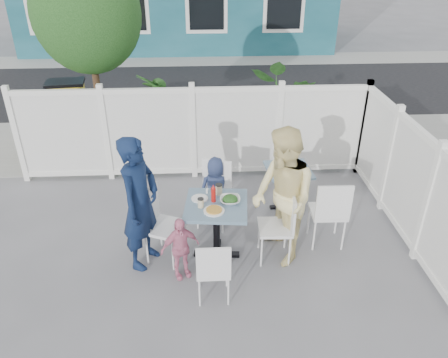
{
  "coord_description": "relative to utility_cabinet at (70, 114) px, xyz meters",
  "views": [
    {
      "loc": [
        0.25,
        -4.39,
        3.72
      ],
      "look_at": [
        0.52,
        0.58,
        0.94
      ],
      "focal_mm": 35.0,
      "sensor_mm": 36.0,
      "label": 1
    }
  ],
  "objects": [
    {
      "name": "ground",
      "position": [
        2.37,
        -4.0,
        -0.61
      ],
      "size": [
        80.0,
        80.0,
        0.0
      ],
      "primitive_type": "plane",
      "color": "slate"
    },
    {
      "name": "near_sidewalk",
      "position": [
        2.37,
        -0.2,
        -0.6
      ],
      "size": [
        24.0,
        2.6,
        0.01
      ],
      "primitive_type": "cube",
      "color": "gray",
      "rests_on": "ground"
    },
    {
      "name": "street",
      "position": [
        2.37,
        3.5,
        -0.6
      ],
      "size": [
        24.0,
        5.0,
        0.01
      ],
      "primitive_type": "cube",
      "color": "black",
      "rests_on": "ground"
    },
    {
      "name": "far_sidewalk",
      "position": [
        2.37,
        6.6,
        -0.6
      ],
      "size": [
        24.0,
        1.6,
        0.01
      ],
      "primitive_type": "cube",
      "color": "gray",
      "rests_on": "ground"
    },
    {
      "name": "fence_back",
      "position": [
        2.47,
        -1.6,
        0.18
      ],
      "size": [
        5.86,
        0.08,
        1.6
      ],
      "color": "white",
      "rests_on": "ground"
    },
    {
      "name": "fence_right",
      "position": [
        5.37,
        -3.4,
        0.18
      ],
      "size": [
        0.08,
        3.66,
        1.6
      ],
      "rotation": [
        0.0,
        0.0,
        1.57
      ],
      "color": "white",
      "rests_on": "ground"
    },
    {
      "name": "tree",
      "position": [
        0.77,
        -0.7,
        1.99
      ],
      "size": [
        1.8,
        1.62,
        3.59
      ],
      "color": "#382316",
      "rests_on": "ground"
    },
    {
      "name": "utility_cabinet",
      "position": [
        0.0,
        0.0,
        0.0
      ],
      "size": [
        0.71,
        0.55,
        1.21
      ],
      "primitive_type": "cube",
      "rotation": [
        0.0,
        0.0,
        0.14
      ],
      "color": "gold",
      "rests_on": "ground"
    },
    {
      "name": "potted_shrub_a",
      "position": [
        1.88,
        -0.9,
        0.21
      ],
      "size": [
        1.29,
        1.29,
        1.64
      ],
      "primitive_type": "imported",
      "rotation": [
        0.0,
        0.0,
        2.27
      ],
      "color": "#163813",
      "rests_on": "ground"
    },
    {
      "name": "potted_shrub_b",
      "position": [
        4.32,
        -1.0,
        0.24
      ],
      "size": [
        1.99,
        1.94,
        1.69
      ],
      "primitive_type": "imported",
      "rotation": [
        0.0,
        0.0,
        3.74
      ],
      "color": "#163813",
      "rests_on": "ground"
    },
    {
      "name": "main_table",
      "position": [
        2.77,
        -3.82,
        0.02
      ],
      "size": [
        0.84,
        0.84,
        0.81
      ],
      "rotation": [
        0.0,
        0.0,
        -0.1
      ],
      "color": "#395B76",
      "rests_on": "ground"
    },
    {
      "name": "spare_table",
      "position": [
        3.9,
        -2.71,
        -0.08
      ],
      "size": [
        0.69,
        0.69,
        0.68
      ],
      "rotation": [
        0.0,
        0.0,
        0.08
      ],
      "color": "#395B76",
      "rests_on": "ground"
    },
    {
      "name": "chair_left",
      "position": [
        2.04,
        -3.79,
        -0.03
      ],
      "size": [
        0.57,
        0.58,
        0.99
      ],
      "rotation": [
        0.0,
        0.0,
        -1.97
      ],
      "color": "white",
      "rests_on": "ground"
    },
    {
      "name": "chair_right",
      "position": [
        3.6,
        -3.89,
        -0.05
      ],
      "size": [
        0.44,
        0.45,
        0.96
      ],
      "rotation": [
        0.0,
        0.0,
        1.53
      ],
      "color": "white",
      "rests_on": "ground"
    },
    {
      "name": "chair_back",
      "position": [
        2.78,
        -3.01,
        -0.05
      ],
      "size": [
        0.54,
        0.53,
        0.95
      ],
      "rotation": [
        0.0,
        0.0,
        2.82
      ],
      "color": "white",
      "rests_on": "ground"
    },
    {
      "name": "chair_near",
      "position": [
        2.7,
        -4.64,
        -0.12
      ],
      "size": [
        0.38,
        0.37,
        0.84
      ],
      "rotation": [
        0.0,
        0.0,
        0.0
      ],
      "color": "white",
      "rests_on": "ground"
    },
    {
      "name": "chair_spare",
      "position": [
        4.27,
        -3.68,
        -0.02
      ],
      "size": [
        0.47,
        0.45,
        1.01
      ],
      "rotation": [
        0.0,
        0.0,
        -0.03
      ],
      "color": "white",
      "rests_on": "ground"
    },
    {
      "name": "man",
      "position": [
        1.84,
        -3.87,
        0.27
      ],
      "size": [
        0.64,
        0.75,
        1.75
      ],
      "primitive_type": "imported",
      "rotation": [
        0.0,
        0.0,
        1.16
      ],
      "color": "#0F1D3E",
      "rests_on": "ground"
    },
    {
      "name": "woman",
      "position": [
        3.59,
        -3.87,
        0.29
      ],
      "size": [
        0.89,
        1.03,
        1.8
      ],
      "primitive_type": "imported",
      "rotation": [
        0.0,
        0.0,
        -1.3
      ],
      "color": "#F8D752",
      "rests_on": "ground"
    },
    {
      "name": "boy",
      "position": [
        2.79,
        -2.91,
        -0.11
      ],
      "size": [
        0.52,
        0.38,
        0.98
      ],
      "primitive_type": "imported",
      "rotation": [
        0.0,
        0.0,
        3.3
      ],
      "color": "navy",
      "rests_on": "ground"
    },
    {
      "name": "toddler",
      "position": [
        2.32,
        -4.18,
        -0.18
      ],
      "size": [
        0.54,
        0.39,
        0.84
      ],
      "primitive_type": "imported",
      "rotation": [
        0.0,
        0.0,
        0.41
      ],
      "color": "pink",
      "rests_on": "ground"
    },
    {
      "name": "plate_main",
      "position": [
        2.74,
        -3.99,
        0.21
      ],
      "size": [
        0.26,
        0.26,
        0.02
      ],
      "primitive_type": "cylinder",
      "color": "white",
      "rests_on": "main_table"
    },
    {
      "name": "plate_side",
      "position": [
        2.57,
        -3.7,
        0.21
      ],
      "size": [
        0.21,
        0.21,
        0.01
      ],
      "primitive_type": "cylinder",
      "color": "white",
      "rests_on": "main_table"
    },
    {
      "name": "salad_bowl",
      "position": [
        2.95,
        -3.8,
        0.24
      ],
      "size": [
        0.25,
        0.25,
        0.06
      ],
      "primitive_type": "imported",
      "color": "white",
      "rests_on": "main_table"
    },
    {
      "name": "coffee_cup_a",
      "position": [
        2.58,
        -3.89,
        0.26
      ],
      "size": [
        0.07,
        0.07,
        0.11
      ],
      "primitive_type": "cylinder",
      "color": "beige",
      "rests_on": "main_table"
    },
    {
      "name": "coffee_cup_b",
      "position": [
        2.81,
        -3.59,
        0.27
      ],
      "size": [
        0.09,
        0.09,
        0.13
      ],
      "primitive_type": "cylinder",
      "color": "beige",
      "rests_on": "main_table"
    },
    {
      "name": "ketchup_bottle",
      "position": [
        2.74,
        -3.76,
        0.3
      ],
      "size": [
        0.06,
        0.06,
        0.19
      ],
      "primitive_type": "cylinder",
      "color": "#AD1310",
      "rests_on": "main_table"
    },
    {
      "name": "salt_shaker",
      "position": [
        2.66,
        -3.56,
        0.24
      ],
      "size": [
        0.03,
        0.03,
        0.06
      ],
      "primitive_type": "cylinder",
      "color": "white",
      "rests_on": "main_table"
    },
    {
      "name": "pepper_shaker",
      "position": [
        2.72,
        -3.54,
        0.24
      ],
      "size": [
        0.03,
        0.03,
        0.07
      ],
      "primitive_type": "cylinder",
      "color": "black",
      "rests_on": "main_table"
    }
  ]
}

